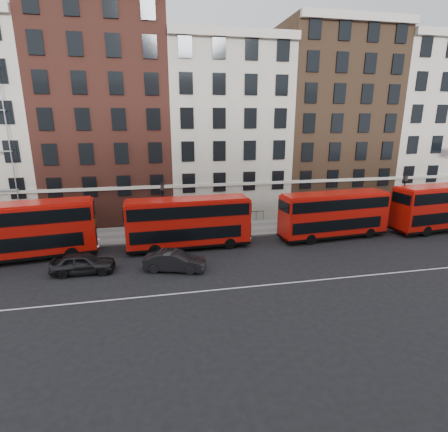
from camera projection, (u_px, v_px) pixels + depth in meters
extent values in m
plane|color=black|center=(274.00, 271.00, 25.59)|extent=(120.00, 120.00, 0.00)
cube|color=slate|center=(240.00, 228.00, 35.48)|extent=(80.00, 5.00, 0.15)
cube|color=gray|center=(246.00, 236.00, 33.12)|extent=(80.00, 0.30, 0.16)
cube|color=white|center=(284.00, 283.00, 23.70)|extent=(70.00, 0.12, 0.01)
cube|color=brown|center=(107.00, 117.00, 37.15)|extent=(12.80, 10.00, 22.00)
cube|color=#AAA696|center=(225.00, 130.00, 40.03)|extent=(12.80, 10.00, 19.00)
cube|color=beige|center=(236.00, 32.00, 32.63)|extent=(12.80, 0.50, 0.80)
cube|color=brown|center=(328.00, 121.00, 42.23)|extent=(12.80, 10.00, 21.00)
cube|color=beige|center=(362.00, 16.00, 34.56)|extent=(12.80, 0.50, 0.80)
cube|color=#B5AC9D|center=(420.00, 125.00, 44.83)|extent=(12.80, 10.00, 20.00)
cube|color=red|center=(21.00, 231.00, 27.09)|extent=(11.08, 3.93, 4.08)
cube|color=black|center=(25.00, 254.00, 27.61)|extent=(11.08, 3.97, 0.25)
cube|color=black|center=(18.00, 240.00, 27.18)|extent=(9.86, 3.85, 1.08)
cube|color=black|center=(19.00, 215.00, 26.75)|extent=(10.68, 3.96, 1.03)
cube|color=red|center=(17.00, 205.00, 26.53)|extent=(10.74, 3.68, 0.19)
cube|color=black|center=(97.00, 233.00, 29.00)|extent=(0.37, 2.26, 1.34)
cube|color=black|center=(95.00, 221.00, 28.71)|extent=(0.33, 1.96, 0.43)
cylinder|color=black|center=(72.00, 253.00, 27.63)|extent=(1.06, 0.42, 1.03)
cylinder|color=black|center=(74.00, 244.00, 29.74)|extent=(1.06, 0.42, 1.03)
cube|color=red|center=(188.00, 222.00, 29.63)|extent=(10.45, 2.86, 3.90)
cube|color=black|center=(189.00, 243.00, 30.12)|extent=(10.46, 2.90, 0.24)
cube|color=black|center=(185.00, 230.00, 29.74)|extent=(9.27, 2.89, 1.04)
cube|color=black|center=(188.00, 209.00, 29.30)|extent=(10.06, 2.92, 0.99)
cube|color=red|center=(188.00, 199.00, 29.09)|extent=(10.15, 2.65, 0.18)
cube|color=black|center=(247.00, 227.00, 31.03)|extent=(0.16, 2.17, 1.28)
cube|color=black|center=(247.00, 215.00, 30.74)|extent=(0.15, 1.88, 0.41)
cylinder|color=black|center=(230.00, 244.00, 29.84)|extent=(1.00, 0.31, 0.99)
cylinder|color=black|center=(224.00, 235.00, 31.91)|extent=(1.00, 0.31, 0.99)
cylinder|color=black|center=(155.00, 250.00, 28.40)|extent=(1.00, 0.31, 0.99)
cylinder|color=black|center=(153.00, 241.00, 30.47)|extent=(1.00, 0.31, 0.99)
cube|color=red|center=(334.00, 215.00, 32.23)|extent=(10.36, 3.30, 3.83)
cube|color=black|center=(332.00, 233.00, 32.72)|extent=(10.37, 3.34, 0.23)
cube|color=black|center=(330.00, 222.00, 32.33)|extent=(9.21, 3.28, 1.02)
cube|color=black|center=(335.00, 202.00, 31.91)|extent=(9.98, 3.34, 0.97)
cube|color=red|center=(336.00, 194.00, 31.71)|extent=(10.06, 3.08, 0.17)
cube|color=black|center=(379.00, 218.00, 33.84)|extent=(0.26, 2.13, 1.26)
cube|color=black|center=(380.00, 208.00, 33.56)|extent=(0.24, 1.84, 0.41)
cylinder|color=black|center=(370.00, 233.00, 32.61)|extent=(0.99, 0.35, 0.97)
cylinder|color=black|center=(355.00, 226.00, 34.62)|extent=(0.99, 0.35, 0.97)
cylinder|color=black|center=(310.00, 239.00, 30.91)|extent=(0.99, 0.35, 0.97)
cylinder|color=black|center=(299.00, 232.00, 32.92)|extent=(0.99, 0.35, 0.97)
cube|color=red|center=(444.00, 207.00, 34.48)|extent=(11.11, 3.77, 4.10)
cube|color=black|center=(441.00, 225.00, 35.00)|extent=(11.11, 3.81, 0.25)
cube|color=black|center=(440.00, 214.00, 34.58)|extent=(9.88, 3.71, 1.09)
cube|color=black|center=(446.00, 194.00, 34.14)|extent=(10.70, 3.80, 1.04)
cube|color=red|center=(448.00, 186.00, 33.91)|extent=(10.78, 3.53, 0.19)
cylinder|color=black|center=(426.00, 231.00, 33.00)|extent=(1.06, 0.40, 1.04)
cylinder|color=black|center=(407.00, 225.00, 35.14)|extent=(1.06, 0.40, 1.04)
imported|color=black|center=(83.00, 263.00, 25.13)|extent=(4.52, 1.95, 1.52)
imported|color=black|center=(174.00, 261.00, 25.56)|extent=(4.75, 2.77, 1.48)
cylinder|color=black|center=(164.00, 215.00, 31.42)|extent=(0.14, 0.14, 4.60)
cylinder|color=black|center=(165.00, 236.00, 31.96)|extent=(0.32, 0.32, 0.60)
cube|color=#262626|center=(162.00, 187.00, 30.74)|extent=(0.32, 0.32, 0.55)
cone|color=black|center=(162.00, 183.00, 30.64)|extent=(0.44, 0.44, 0.25)
cylinder|color=black|center=(402.00, 203.00, 36.00)|extent=(0.14, 0.14, 4.60)
cylinder|color=black|center=(399.00, 221.00, 36.54)|extent=(0.32, 0.32, 0.60)
cube|color=#262626|center=(406.00, 178.00, 35.31)|extent=(0.32, 0.32, 0.55)
cone|color=black|center=(406.00, 175.00, 35.22)|extent=(0.44, 0.44, 0.25)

